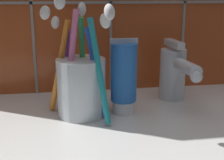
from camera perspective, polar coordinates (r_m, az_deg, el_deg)
sink_counter at (r=47.92cm, az=1.19°, el=-9.25°), size 59.06×36.15×2.00cm
toothbrush_cup at (r=49.71cm, az=-5.73°, el=-0.38°), size 11.27×14.04×19.17cm
toothpaste_tube at (r=50.36cm, az=2.16°, el=0.55°), size 4.41×4.20×12.30cm
sink_faucet at (r=57.55cm, az=11.40°, el=1.46°), size 4.71×12.95×10.91cm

